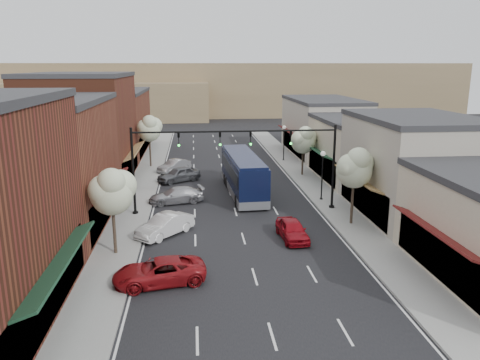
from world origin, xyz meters
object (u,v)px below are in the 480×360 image
object	(u,v)px
tree_left_near	(112,190)
parked_car_a	(159,272)
signal_mast_left	(163,158)
lamp_post_far	(284,137)
tree_left_far	(149,128)
parked_car_e	(174,166)
parked_car_c	(176,195)
lamp_post_near	(322,167)
parked_car_b	(165,225)
tree_right_far	(304,139)
signal_mast_right	(305,155)
parked_car_d	(179,174)
coach_bus	(243,173)
red_hatchback	(292,230)
tree_right_near	(355,167)

from	to	relation	value
tree_left_near	parked_car_a	xyz separation A→B (m)	(2.97, -4.26, -3.53)
signal_mast_left	lamp_post_far	size ratio (longest dim) A/B	1.85
tree_left_far	parked_car_e	xyz separation A→B (m)	(2.78, -2.77, -3.90)
signal_mast_left	parked_car_c	bearing A→B (deg)	76.00
lamp_post_near	parked_car_b	bearing A→B (deg)	-150.87
tree_right_far	lamp_post_far	xyz separation A→B (m)	(-0.55, 8.06, -0.99)
signal_mast_right	signal_mast_left	distance (m)	11.24
parked_car_d	parked_car_e	world-z (taller)	parked_car_d
signal_mast_right	parked_car_e	xyz separation A→B (m)	(-11.09, 15.17, -3.92)
lamp_post_far	parked_car_d	world-z (taller)	lamp_post_far
parked_car_b	lamp_post_near	bearing A→B (deg)	70.91
tree_right_far	lamp_post_far	size ratio (longest dim) A/B	1.22
tree_right_far	parked_car_e	xyz separation A→B (m)	(-13.82, 3.23, -3.29)
lamp_post_near	coach_bus	distance (m)	7.37
lamp_post_far	parked_car_a	bearing A→B (deg)	-112.04
parked_car_a	parked_car_d	bearing A→B (deg)	168.11
red_hatchback	coach_bus	bearing A→B (deg)	95.92
coach_bus	parked_car_a	world-z (taller)	coach_bus
signal_mast_right	parked_car_d	world-z (taller)	signal_mast_right
parked_car_e	parked_car_c	bearing A→B (deg)	-47.91
lamp_post_near	parked_car_a	world-z (taller)	lamp_post_near
tree_right_near	red_hatchback	xyz separation A→B (m)	(-5.05, -2.42, -3.76)
tree_right_far	red_hatchback	world-z (taller)	tree_right_far
tree_left_far	coach_bus	xyz separation A→B (m)	(9.47, -12.32, -2.71)
signal_mast_left	tree_left_far	world-z (taller)	signal_mast_left
tree_right_far	parked_car_a	size ratio (longest dim) A/B	1.08
tree_right_near	red_hatchback	size ratio (longest dim) A/B	1.46
lamp_post_far	parked_car_b	distance (m)	28.22
tree_right_far	lamp_post_far	world-z (taller)	tree_right_far
tree_left_near	coach_bus	bearing A→B (deg)	55.31
tree_right_near	tree_left_near	size ratio (longest dim) A/B	1.05
signal_mast_right	tree_right_far	xyz separation A→B (m)	(2.73, 11.95, -0.63)
red_hatchback	tree_right_far	bearing A→B (deg)	70.81
parked_car_d	signal_mast_right	bearing A→B (deg)	11.63
tree_right_near	red_hatchback	world-z (taller)	tree_right_near
parked_car_d	coach_bus	bearing A→B (deg)	17.40
red_hatchback	parked_car_e	xyz separation A→B (m)	(-8.77, 21.65, 0.01)
tree_left_far	lamp_post_far	xyz separation A→B (m)	(16.05, 2.06, -1.60)
parked_car_d	tree_left_near	bearing A→B (deg)	-43.13
signal_mast_left	parked_car_b	distance (m)	6.21
tree_right_far	tree_left_far	world-z (taller)	tree_left_far
coach_bus	parked_car_a	size ratio (longest dim) A/B	2.40
signal_mast_right	parked_car_c	bearing A→B (deg)	163.68
tree_right_far	lamp_post_near	bearing A→B (deg)	-93.31
tree_right_near	parked_car_c	xyz separation A→B (m)	(-13.20, 7.12, -3.77)
tree_left_far	red_hatchback	world-z (taller)	tree_left_far
tree_right_far	coach_bus	distance (m)	9.76
signal_mast_right	parked_car_e	bearing A→B (deg)	126.17
parked_car_c	parked_car_b	bearing A→B (deg)	-16.27
tree_right_far	signal_mast_right	bearing A→B (deg)	-102.85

